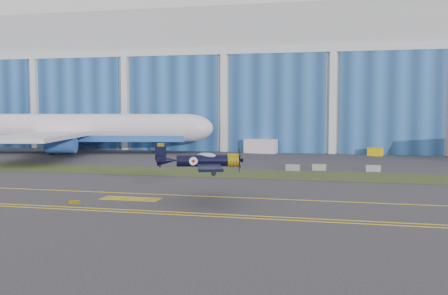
% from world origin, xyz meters
% --- Properties ---
extents(ground, '(260.00, 260.00, 0.00)m').
position_xyz_m(ground, '(0.00, 0.00, 0.00)').
color(ground, '#38373C').
rests_on(ground, ground).
extents(grass_median, '(260.00, 10.00, 0.02)m').
position_xyz_m(grass_median, '(0.00, 14.00, 0.02)').
color(grass_median, '#475128').
rests_on(grass_median, ground).
extents(hangar, '(220.00, 45.70, 30.00)m').
position_xyz_m(hangar, '(0.00, 71.79, 14.96)').
color(hangar, silver).
rests_on(hangar, ground).
extents(taxiway_centreline, '(200.00, 0.20, 0.02)m').
position_xyz_m(taxiway_centreline, '(0.00, -5.00, 0.01)').
color(taxiway_centreline, yellow).
rests_on(taxiway_centreline, ground).
extents(edge_line_near, '(80.00, 0.20, 0.02)m').
position_xyz_m(edge_line_near, '(0.00, -14.50, 0.01)').
color(edge_line_near, yellow).
rests_on(edge_line_near, ground).
extents(edge_line_far, '(80.00, 0.20, 0.02)m').
position_xyz_m(edge_line_far, '(0.00, -13.50, 0.01)').
color(edge_line_far, yellow).
rests_on(edge_line_far, ground).
extents(hold_short_ladder, '(6.00, 2.40, 0.02)m').
position_xyz_m(hold_short_ladder, '(-18.00, -8.10, 0.01)').
color(hold_short_ladder, yellow).
rests_on(hold_short_ladder, ground).
extents(guard_board_left, '(1.20, 0.15, 0.35)m').
position_xyz_m(guard_board_left, '(-22.00, -12.00, 0.17)').
color(guard_board_left, yellow).
rests_on(guard_board_left, ground).
extents(warbird, '(12.45, 13.72, 3.38)m').
position_xyz_m(warbird, '(-10.64, -7.75, 3.97)').
color(warbird, black).
rests_on(warbird, ground).
extents(jetliner, '(73.66, 66.12, 22.30)m').
position_xyz_m(jetliner, '(-51.17, 39.59, 11.15)').
color(jetliner, white).
rests_on(jetliner, ground).
extents(shipping_container, '(6.71, 3.49, 2.77)m').
position_xyz_m(shipping_container, '(-14.03, 47.64, 1.39)').
color(shipping_container, silver).
rests_on(shipping_container, ground).
extents(tug, '(3.01, 2.53, 1.50)m').
position_xyz_m(tug, '(8.10, 46.35, 0.75)').
color(tug, yellow).
rests_on(tug, ground).
extents(cart, '(2.30, 1.46, 1.34)m').
position_xyz_m(cart, '(-57.40, 43.08, 0.67)').
color(cart, silver).
rests_on(cart, ground).
extents(barrier_a, '(2.02, 0.68, 0.90)m').
position_xyz_m(barrier_a, '(-4.66, 19.03, 0.45)').
color(barrier_a, gray).
rests_on(barrier_a, ground).
extents(barrier_b, '(2.02, 0.67, 0.90)m').
position_xyz_m(barrier_b, '(-0.98, 20.31, 0.45)').
color(barrier_b, gray).
rests_on(barrier_b, ground).
extents(barrier_c, '(2.04, 0.77, 0.90)m').
position_xyz_m(barrier_c, '(6.58, 20.76, 0.45)').
color(barrier_c, '#979E8F').
rests_on(barrier_c, ground).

